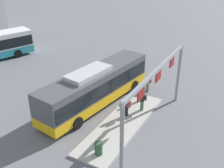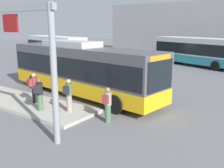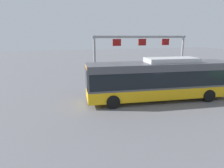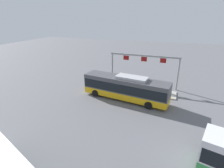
# 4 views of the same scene
# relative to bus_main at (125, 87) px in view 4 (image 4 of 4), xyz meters

# --- Properties ---
(ground_plane) EXTENTS (120.00, 120.00, 0.00)m
(ground_plane) POSITION_rel_bus_main_xyz_m (0.01, -0.00, -1.81)
(ground_plane) COLOR slate
(platform_curb) EXTENTS (10.00, 2.80, 0.16)m
(platform_curb) POSITION_rel_bus_main_xyz_m (-1.74, -3.38, -1.73)
(platform_curb) COLOR #B2ADA3
(platform_curb) RESTS_ON ground
(bus_main) EXTENTS (12.06, 4.10, 3.46)m
(bus_main) POSITION_rel_bus_main_xyz_m (0.00, 0.00, 0.00)
(bus_main) COLOR #EAAD14
(bus_main) RESTS_ON ground
(person_boarding) EXTENTS (0.41, 0.57, 1.67)m
(person_boarding) POSITION_rel_bus_main_xyz_m (4.30, -2.99, -0.92)
(person_boarding) COLOR #476B4C
(person_boarding) RESTS_ON ground
(person_waiting_near) EXTENTS (0.44, 0.58, 1.67)m
(person_waiting_near) POSITION_rel_bus_main_xyz_m (2.08, -3.24, -0.76)
(person_waiting_near) COLOR gray
(person_waiting_near) RESTS_ON platform_curb
(person_waiting_mid) EXTENTS (0.48, 0.60, 1.67)m
(person_waiting_mid) POSITION_rel_bus_main_xyz_m (0.75, -3.97, -0.76)
(person_waiting_mid) COLOR #476B4C
(person_waiting_mid) RESTS_ON platform_curb
(person_waiting_far) EXTENTS (0.40, 0.57, 1.67)m
(person_waiting_far) POSITION_rel_bus_main_xyz_m (-0.63, -3.22, -0.76)
(person_waiting_far) COLOR black
(person_waiting_far) RESTS_ON platform_curb
(platform_sign_gantry) EXTENTS (10.99, 0.24, 5.20)m
(platform_sign_gantry) POSITION_rel_bus_main_xyz_m (-1.32, -5.83, 2.02)
(platform_sign_gantry) COLOR gray
(platform_sign_gantry) RESTS_ON ground
(trash_bin) EXTENTS (0.52, 0.52, 0.90)m
(trash_bin) POSITION_rel_bus_main_xyz_m (-5.65, -3.67, -1.20)
(trash_bin) COLOR #2D5133
(trash_bin) RESTS_ON platform_curb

